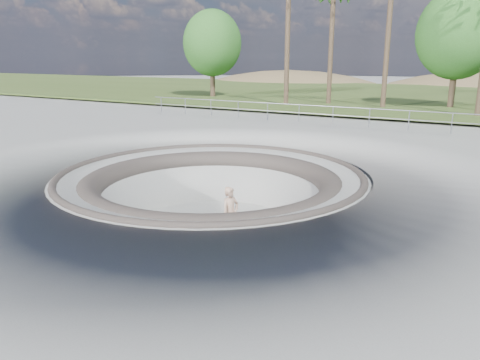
{
  "coord_description": "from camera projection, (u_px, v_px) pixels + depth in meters",
  "views": [
    {
      "loc": [
        8.5,
        -12.66,
        3.81
      ],
      "look_at": [
        1.06,
        0.1,
        -0.1
      ],
      "focal_mm": 35.0,
      "sensor_mm": 36.0,
      "label": 1
    }
  ],
  "objects": [
    {
      "name": "bushy_tree_mid",
      "position": [
        458.0,
        34.0,
        32.52
      ],
      "size": [
        5.74,
        5.22,
        8.29
      ],
      "color": "brown",
      "rests_on": "ground"
    },
    {
      "name": "safety_railing",
      "position": [
        333.0,
        115.0,
        25.52
      ],
      "size": [
        25.0,
        0.06,
        1.03
      ],
      "color": "gray",
      "rests_on": "ground"
    },
    {
      "name": "bushy_tree_left",
      "position": [
        212.0,
        43.0,
        41.59
      ],
      "size": [
        5.34,
        4.85,
        7.7
      ],
      "color": "brown",
      "rests_on": "ground"
    },
    {
      "name": "skate_bowl",
      "position": [
        212.0,
        225.0,
        16.15
      ],
      "size": [
        14.0,
        14.0,
        4.1
      ],
      "color": "#A6A6A1",
      "rests_on": "ground"
    },
    {
      "name": "skateboard",
      "position": [
        231.0,
        241.0,
        14.79
      ],
      "size": [
        0.76,
        0.45,
        0.08
      ],
      "color": "brown",
      "rests_on": "ground"
    },
    {
      "name": "distant_hills",
      "position": [
        469.0,
        139.0,
        63.38
      ],
      "size": [
        103.2,
        45.0,
        28.6
      ],
      "color": "olive",
      "rests_on": "ground"
    },
    {
      "name": "grass_strip",
      "position": [
        411.0,
        96.0,
        44.02
      ],
      "size": [
        180.0,
        36.0,
        0.12
      ],
      "color": "#3D5321",
      "rests_on": "ground"
    },
    {
      "name": "skater",
      "position": [
        230.0,
        214.0,
        14.56
      ],
      "size": [
        0.58,
        0.73,
        1.74
      ],
      "primitive_type": "imported",
      "rotation": [
        0.0,
        0.0,
        1.29
      ],
      "color": "#D2A588",
      "rests_on": "skateboard"
    },
    {
      "name": "ground",
      "position": [
        211.0,
        174.0,
        15.68
      ],
      "size": [
        180.0,
        180.0,
        0.0
      ],
      "primitive_type": "plane",
      "color": "#A6A6A1",
      "rests_on": "ground"
    }
  ]
}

